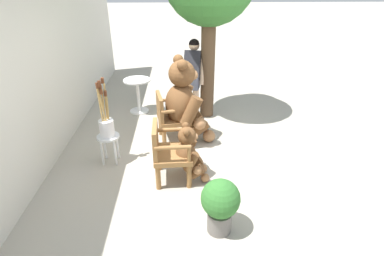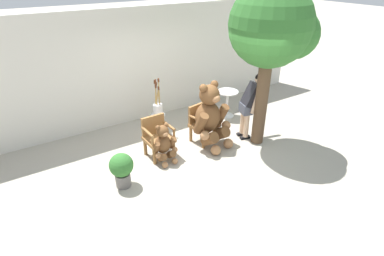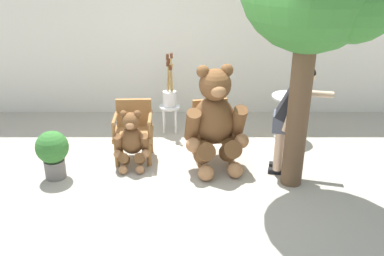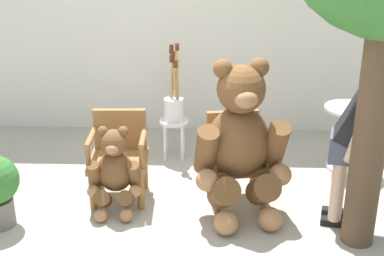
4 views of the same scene
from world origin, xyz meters
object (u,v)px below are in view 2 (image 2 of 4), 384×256
(wooden_chair_left, at_px, (157,136))
(teddy_bear_large, at_px, (210,116))
(person_visitor, at_px, (251,101))
(brush_bucket, at_px, (158,106))
(teddy_bear_small, at_px, (164,144))
(potted_plant, at_px, (122,168))
(wooden_chair_right, at_px, (203,122))
(white_stool, at_px, (158,118))
(patio_tree, at_px, (274,29))
(round_side_table, at_px, (227,101))

(wooden_chair_left, relative_size, teddy_bear_large, 0.58)
(person_visitor, relative_size, brush_bucket, 1.72)
(teddy_bear_large, bearing_deg, wooden_chair_left, 167.50)
(wooden_chair_left, distance_m, teddy_bear_small, 0.29)
(teddy_bear_large, xyz_separation_m, brush_bucket, (-0.69, 1.19, -0.06))
(person_visitor, distance_m, potted_plant, 3.22)
(wooden_chair_right, bearing_deg, white_stool, 125.63)
(teddy_bear_small, xyz_separation_m, potted_plant, (-1.02, -0.31, -0.02))
(person_visitor, xyz_separation_m, patio_tree, (0.10, -0.35, 1.61))
(white_stool, xyz_separation_m, brush_bucket, (0.00, 0.00, 0.31))
(patio_tree, bearing_deg, potted_plant, 176.83)
(wooden_chair_left, height_order, white_stool, wooden_chair_left)
(white_stool, height_order, potted_plant, potted_plant)
(wooden_chair_right, distance_m, teddy_bear_small, 1.18)
(wooden_chair_right, height_order, teddy_bear_large, teddy_bear_large)
(teddy_bear_large, distance_m, teddy_bear_small, 1.21)
(teddy_bear_large, bearing_deg, patio_tree, -25.59)
(wooden_chair_right, distance_m, white_stool, 1.15)
(round_side_table, distance_m, patio_tree, 2.56)
(wooden_chair_left, height_order, brush_bucket, brush_bucket)
(teddy_bear_small, distance_m, potted_plant, 1.07)
(potted_plant, bearing_deg, white_stool, 45.49)
(brush_bucket, height_order, potted_plant, brush_bucket)
(white_stool, height_order, patio_tree, patio_tree)
(teddy_bear_small, distance_m, patio_tree, 3.13)
(brush_bucket, bearing_deg, patio_tree, -43.88)
(wooden_chair_right, distance_m, person_visitor, 1.19)
(round_side_table, bearing_deg, white_stool, 173.25)
(white_stool, height_order, brush_bucket, brush_bucket)
(teddy_bear_large, bearing_deg, brush_bucket, 120.19)
(round_side_table, xyz_separation_m, patio_tree, (-0.15, -1.48, 2.08))
(wooden_chair_left, distance_m, patio_tree, 3.16)
(round_side_table, relative_size, patio_tree, 0.21)
(teddy_bear_large, height_order, teddy_bear_small, teddy_bear_large)
(teddy_bear_small, bearing_deg, wooden_chair_left, 90.74)
(wooden_chair_right, height_order, patio_tree, patio_tree)
(brush_bucket, bearing_deg, teddy_bear_small, -111.49)
(wooden_chair_right, bearing_deg, round_side_table, 29.09)
(white_stool, xyz_separation_m, round_side_table, (1.92, -0.23, 0.09))
(patio_tree, bearing_deg, person_visitor, 105.53)
(round_side_table, bearing_deg, patio_tree, -95.80)
(teddy_bear_small, height_order, person_visitor, person_visitor)
(teddy_bear_large, relative_size, round_side_table, 2.06)
(white_stool, relative_size, round_side_table, 0.64)
(brush_bucket, bearing_deg, white_stool, -162.69)
(potted_plant, bearing_deg, wooden_chair_left, 30.41)
(brush_bucket, height_order, round_side_table, brush_bucket)
(teddy_bear_small, xyz_separation_m, brush_bucket, (0.48, 1.21, 0.25))
(wooden_chair_left, height_order, wooden_chair_right, same)
(person_visitor, height_order, potted_plant, person_visitor)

